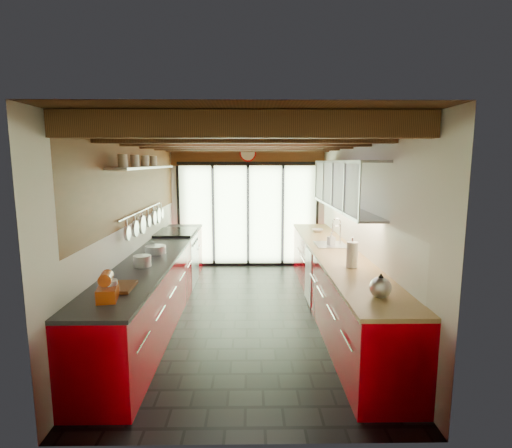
# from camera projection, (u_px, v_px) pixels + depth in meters

# --- Properties ---
(ground) EXTENTS (5.50, 5.50, 0.00)m
(ground) POSITION_uv_depth(u_px,v_px,m) (247.00, 313.00, 5.83)
(ground) COLOR black
(ground) RESTS_ON ground
(room_shell) EXTENTS (5.50, 5.50, 5.50)m
(room_shell) POSITION_uv_depth(u_px,v_px,m) (247.00, 200.00, 5.57)
(room_shell) COLOR silver
(room_shell) RESTS_ON ground
(ceiling_beams) EXTENTS (3.14, 5.06, 4.90)m
(ceiling_beams) POSITION_uv_depth(u_px,v_px,m) (247.00, 142.00, 5.82)
(ceiling_beams) COLOR #593316
(ceiling_beams) RESTS_ON ground
(glass_door) EXTENTS (2.95, 0.10, 2.90)m
(glass_door) POSITION_uv_depth(u_px,v_px,m) (248.00, 187.00, 8.23)
(glass_door) COLOR #C6EAAD
(glass_door) RESTS_ON ground
(left_counter) EXTENTS (0.68, 5.00, 0.92)m
(left_counter) POSITION_uv_depth(u_px,v_px,m) (159.00, 283.00, 5.74)
(left_counter) COLOR #AD0009
(left_counter) RESTS_ON ground
(range_stove) EXTENTS (0.66, 0.90, 0.97)m
(range_stove) POSITION_uv_depth(u_px,v_px,m) (177.00, 258.00, 7.17)
(range_stove) COLOR silver
(range_stove) RESTS_ON ground
(right_counter) EXTENTS (0.68, 5.00, 0.92)m
(right_counter) POSITION_uv_depth(u_px,v_px,m) (335.00, 282.00, 5.77)
(right_counter) COLOR #AD0009
(right_counter) RESTS_ON ground
(sink_assembly) EXTENTS (0.45, 0.52, 0.43)m
(sink_assembly) POSITION_uv_depth(u_px,v_px,m) (331.00, 243.00, 6.09)
(sink_assembly) COLOR silver
(sink_assembly) RESTS_ON right_counter
(upper_cabinets_right) EXTENTS (0.34, 3.00, 3.00)m
(upper_cabinets_right) POSITION_uv_depth(u_px,v_px,m) (344.00, 185.00, 5.86)
(upper_cabinets_right) COLOR silver
(upper_cabinets_right) RESTS_ON ground
(left_wall_fixtures) EXTENTS (0.28, 2.60, 0.96)m
(left_wall_fixtures) POSITION_uv_depth(u_px,v_px,m) (146.00, 189.00, 5.82)
(left_wall_fixtures) COLOR silver
(left_wall_fixtures) RESTS_ON ground
(stand_mixer) EXTENTS (0.23, 0.32, 0.27)m
(stand_mixer) POSITION_uv_depth(u_px,v_px,m) (108.00, 288.00, 3.68)
(stand_mixer) COLOR #BE410F
(stand_mixer) RESTS_ON left_counter
(pot_large) EXTENTS (0.27, 0.27, 0.14)m
(pot_large) POSITION_uv_depth(u_px,v_px,m) (142.00, 261.00, 4.85)
(pot_large) COLOR silver
(pot_large) RESTS_ON left_counter
(pot_small) EXTENTS (0.29, 0.29, 0.11)m
(pot_small) POSITION_uv_depth(u_px,v_px,m) (156.00, 250.00, 5.54)
(pot_small) COLOR silver
(pot_small) RESTS_ON left_counter
(cutting_board) EXTENTS (0.29, 0.39, 0.03)m
(cutting_board) POSITION_uv_depth(u_px,v_px,m) (119.00, 287.00, 4.01)
(cutting_board) COLOR brown
(cutting_board) RESTS_ON left_counter
(kettle) EXTENTS (0.24, 0.27, 0.24)m
(kettle) POSITION_uv_depth(u_px,v_px,m) (380.00, 286.00, 3.74)
(kettle) COLOR silver
(kettle) RESTS_ON right_counter
(paper_towel) EXTENTS (0.17, 0.17, 0.37)m
(paper_towel) POSITION_uv_depth(u_px,v_px,m) (352.00, 255.00, 4.79)
(paper_towel) COLOR white
(paper_towel) RESTS_ON right_counter
(soap_bottle) EXTENTS (0.13, 0.13, 0.21)m
(soap_bottle) POSITION_uv_depth(u_px,v_px,m) (331.00, 239.00, 6.02)
(soap_bottle) COLOR silver
(soap_bottle) RESTS_ON right_counter
(bowl) EXTENTS (0.24, 0.24, 0.05)m
(bowl) POSITION_uv_depth(u_px,v_px,m) (317.00, 230.00, 7.26)
(bowl) COLOR silver
(bowl) RESTS_ON right_counter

